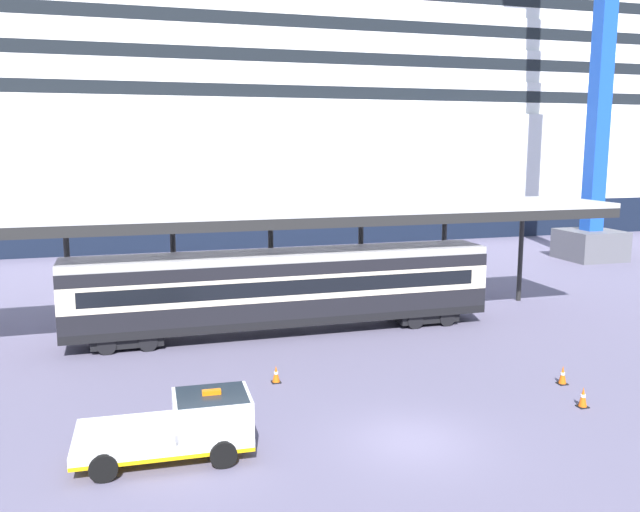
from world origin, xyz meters
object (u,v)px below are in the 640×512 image
object	(u,v)px
traffic_cone_near	(276,374)
traffic_cone_far	(583,397)
cruise_ship	(272,101)
dockside_crane	(610,14)
traffic_cone_mid	(563,375)
train_carriage	(283,288)
service_truck	(181,426)

from	to	relation	value
traffic_cone_near	traffic_cone_far	world-z (taller)	traffic_cone_far
cruise_ship	traffic_cone_near	distance (m)	49.60
cruise_ship	traffic_cone_far	size ratio (longest dim) A/B	170.37
cruise_ship	dockside_crane	world-z (taller)	dockside_crane
traffic_cone_mid	traffic_cone_far	size ratio (longest dim) A/B	1.00
train_carriage	service_truck	xyz separation A→B (m)	(-6.05, -12.10, -1.31)
cruise_ship	train_carriage	size ratio (longest dim) A/B	6.14
cruise_ship	traffic_cone_near	bearing A→B (deg)	-102.49
traffic_cone_near	cruise_ship	bearing A→B (deg)	77.51
traffic_cone_far	train_carriage	bearing A→B (deg)	123.24
service_truck	dockside_crane	xyz separation A→B (m)	(35.46, 26.06, 18.25)
traffic_cone_mid	dockside_crane	xyz separation A→B (m)	(20.59, 24.04, 18.87)
service_truck	train_carriage	bearing A→B (deg)	63.44
traffic_cone_mid	cruise_ship	bearing A→B (deg)	90.48
cruise_ship	traffic_cone_mid	bearing A→B (deg)	-89.52
traffic_cone_near	traffic_cone_mid	bearing A→B (deg)	-17.38
traffic_cone_near	dockside_crane	world-z (taller)	dockside_crane
cruise_ship	traffic_cone_mid	world-z (taller)	cruise_ship
dockside_crane	cruise_ship	bearing A→B (deg)	129.04
traffic_cone_near	traffic_cone_far	distance (m)	11.42
traffic_cone_far	traffic_cone_mid	bearing A→B (deg)	70.81
traffic_cone_near	traffic_cone_far	xyz separation A→B (m)	(9.98, -5.56, 0.03)
service_truck	traffic_cone_near	world-z (taller)	service_truck
train_carriage	service_truck	distance (m)	13.60
service_truck	traffic_cone_near	size ratio (longest dim) A/B	7.56
cruise_ship	traffic_cone_near	xyz separation A→B (m)	(-10.32, -46.59, -13.54)
train_carriage	traffic_cone_mid	world-z (taller)	train_carriage
service_truck	dockside_crane	distance (m)	47.64
cruise_ship	traffic_cone_far	distance (m)	53.88
traffic_cone_near	train_carriage	bearing A→B (deg)	74.04
cruise_ship	service_truck	size ratio (longest dim) A/B	24.26
train_carriage	traffic_cone_mid	xyz separation A→B (m)	(8.82, -10.09, -1.93)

